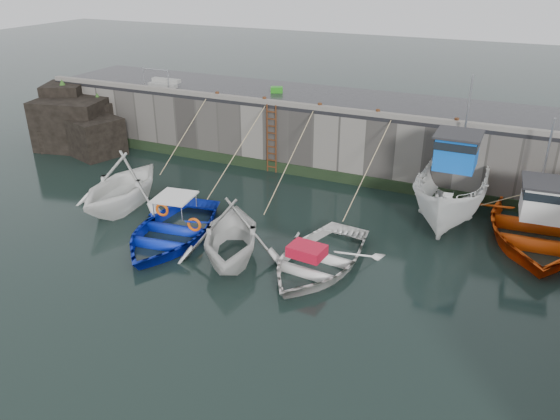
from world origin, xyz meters
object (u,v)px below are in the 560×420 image
at_px(boat_near_blacktrim, 232,257).
at_px(boat_near_navy, 318,265).
at_px(boat_far_orange, 536,226).
at_px(bollard_a, 217,95).
at_px(ladder, 271,139).
at_px(bollard_b, 264,100).
at_px(bollard_d, 378,113).
at_px(boat_far_white, 453,191).
at_px(boat_near_blue, 171,238).
at_px(boat_near_white, 124,207).
at_px(bollard_c, 320,106).
at_px(fish_crate, 277,90).
at_px(bollard_e, 456,121).

distance_m(boat_near_blacktrim, boat_near_navy, 2.94).
distance_m(boat_near_navy, boat_far_orange, 8.23).
bearing_deg(bollard_a, boat_near_blacktrim, -57.38).
bearing_deg(ladder, bollard_b, 146.14).
xyz_separation_m(ladder, bollard_d, (4.80, 0.34, 1.71)).
bearing_deg(boat_near_blacktrim, boat_far_white, 21.20).
xyz_separation_m(boat_near_navy, bollard_d, (-0.29, 7.48, 3.30)).
height_order(ladder, boat_near_blue, ladder).
xyz_separation_m(boat_near_white, boat_near_navy, (8.84, -1.04, 0.00)).
height_order(boat_near_blue, bollard_a, bollard_a).
xyz_separation_m(boat_near_blacktrim, bollard_a, (-5.23, 8.17, 3.30)).
distance_m(boat_far_orange, bollard_c, 10.00).
bearing_deg(boat_far_white, bollard_a, 170.63).
bearing_deg(fish_crate, bollard_e, -36.35).
xyz_separation_m(boat_near_blacktrim, boat_far_white, (6.20, 6.28, 1.10)).
bearing_deg(boat_near_blacktrim, bollard_b, 84.34).
xyz_separation_m(boat_near_blue, boat_near_navy, (5.52, 0.39, 0.00)).
relative_size(boat_near_blacktrim, boat_near_navy, 0.87).
bearing_deg(ladder, bollard_d, 4.00).
relative_size(ladder, boat_far_white, 0.47).
relative_size(boat_near_blue, boat_far_white, 0.80).
distance_m(boat_near_blue, boat_far_white, 10.75).
bearing_deg(bollard_d, bollard_a, 180.00).
bearing_deg(fish_crate, ladder, -93.14).
bearing_deg(fish_crate, boat_near_blacktrim, -95.98).
bearing_deg(bollard_e, boat_far_orange, -33.79).
relative_size(bollard_c, bollard_e, 1.00).
bearing_deg(bollard_a, bollard_b, 0.00).
distance_m(boat_far_white, fish_crate, 10.39).
bearing_deg(bollard_d, fish_crate, 159.36).
bearing_deg(boat_far_white, bollard_c, 163.12).
relative_size(boat_near_blue, bollard_a, 19.29).
distance_m(bollard_b, bollard_c, 2.70).
bearing_deg(boat_far_orange, bollard_b, 164.96).
height_order(boat_near_white, boat_far_orange, boat_far_orange).
height_order(fish_crate, bollard_c, fish_crate).
height_order(ladder, boat_far_white, boat_far_white).
relative_size(boat_near_blue, boat_near_navy, 1.06).
bearing_deg(boat_far_white, bollard_d, 152.47).
bearing_deg(fish_crate, bollard_c, -57.56).
height_order(boat_near_blue, boat_far_orange, boat_far_orange).
bearing_deg(bollard_e, boat_near_blue, -136.96).
distance_m(boat_near_white, bollard_a, 7.28).
xyz_separation_m(ladder, boat_near_white, (-3.74, -6.11, -1.59)).
relative_size(boat_near_white, bollard_c, 17.42).
bearing_deg(ladder, fish_crate, 109.65).
distance_m(boat_far_white, bollard_b, 9.39).
height_order(fish_crate, bollard_d, fish_crate).
xyz_separation_m(boat_near_white, bollard_b, (3.24, 6.45, 3.30)).
xyz_separation_m(boat_near_white, bollard_c, (5.94, 6.45, 3.30)).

